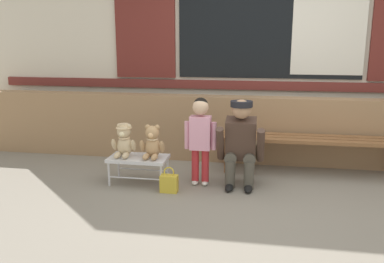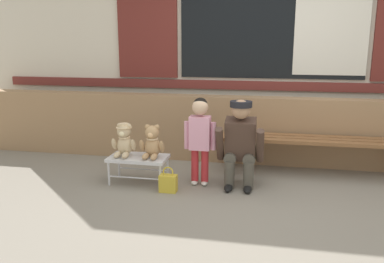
{
  "view_description": "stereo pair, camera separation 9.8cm",
  "coord_description": "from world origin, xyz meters",
  "views": [
    {
      "loc": [
        -0.06,
        -3.66,
        1.54
      ],
      "look_at": [
        -0.82,
        0.64,
        0.55
      ],
      "focal_mm": 37.53,
      "sensor_mm": 36.0,
      "label": 1
    },
    {
      "loc": [
        0.04,
        -3.64,
        1.54
      ],
      "look_at": [
        -0.82,
        0.64,
        0.55
      ],
      "focal_mm": 37.53,
      "sensor_mm": 36.0,
      "label": 2
    }
  ],
  "objects": [
    {
      "name": "ground_plane",
      "position": [
        0.0,
        0.0,
        0.0
      ],
      "size": [
        60.0,
        60.0,
        0.0
      ],
      "primitive_type": "plane",
      "color": "gray"
    },
    {
      "name": "brick_low_wall",
      "position": [
        0.0,
        1.43,
        0.42
      ],
      "size": [
        8.16,
        0.25,
        0.85
      ],
      "primitive_type": "cube",
      "color": "#997551",
      "rests_on": "ground"
    },
    {
      "name": "shop_facade",
      "position": [
        0.0,
        1.94,
        1.66
      ],
      "size": [
        8.32,
        0.26,
        3.29
      ],
      "color": "beige",
      "rests_on": "ground"
    },
    {
      "name": "wooden_bench_long",
      "position": [
        0.53,
        1.06,
        0.37
      ],
      "size": [
        2.1,
        0.4,
        0.44
      ],
      "color": "brown",
      "rests_on": "ground"
    },
    {
      "name": "small_display_bench",
      "position": [
        -1.37,
        0.39,
        0.27
      ],
      "size": [
        0.64,
        0.36,
        0.3
      ],
      "color": "silver",
      "rests_on": "ground"
    },
    {
      "name": "teddy_bear_with_hat",
      "position": [
        -1.53,
        0.4,
        0.47
      ],
      "size": [
        0.28,
        0.27,
        0.36
      ],
      "color": "#CCB289",
      "rests_on": "small_display_bench"
    },
    {
      "name": "teddy_bear_plain",
      "position": [
        -1.21,
        0.4,
        0.46
      ],
      "size": [
        0.28,
        0.26,
        0.36
      ],
      "color": "tan",
      "rests_on": "small_display_bench"
    },
    {
      "name": "child_standing",
      "position": [
        -0.7,
        0.47,
        0.59
      ],
      "size": [
        0.35,
        0.18,
        0.96
      ],
      "color": "#B7282D",
      "rests_on": "ground"
    },
    {
      "name": "adult_crouching",
      "position": [
        -0.26,
        0.5,
        0.48
      ],
      "size": [
        0.5,
        0.49,
        0.95
      ],
      "color": "#4C473D",
      "rests_on": "ground"
    },
    {
      "name": "handbag_on_ground",
      "position": [
        -0.98,
        0.19,
        0.1
      ],
      "size": [
        0.18,
        0.11,
        0.27
      ],
      "color": "gold",
      "rests_on": "ground"
    }
  ]
}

